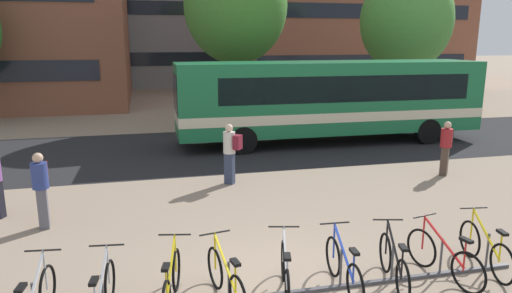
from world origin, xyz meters
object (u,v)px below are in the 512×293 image
object	(u,v)px
city_bus	(328,98)
parked_bicycle_yellow_9	(485,249)
street_tree_0	(406,20)
parked_bicycle_yellow_4	(226,281)
parked_bicycle_black_7	(394,265)
commuter_red_pack_1	(41,185)
commuter_black_pack_0	(446,144)
commuter_maroon_pack_3	(230,150)
parked_bicycle_yellow_3	(171,284)
parked_bicycle_silver_5	(285,274)
street_tree_2	(236,6)
parked_bicycle_blue_6	(344,269)
parked_bicycle_red_8	(444,258)

from	to	relation	value
city_bus	parked_bicycle_yellow_9	world-z (taller)	city_bus
city_bus	street_tree_0	size ratio (longest dim) A/B	1.53
parked_bicycle_yellow_4	parked_bicycle_yellow_9	size ratio (longest dim) A/B	1.00
parked_bicycle_black_7	commuter_red_pack_1	distance (m)	7.39
parked_bicycle_yellow_9	commuter_black_pack_0	bearing A→B (deg)	-20.41
parked_bicycle_black_7	street_tree_0	size ratio (longest dim) A/B	0.21
commuter_maroon_pack_3	commuter_black_pack_0	bearing A→B (deg)	-149.81
parked_bicycle_yellow_3	parked_bicycle_black_7	xyz separation A→B (m)	(3.63, -0.24, 0.00)
parked_bicycle_yellow_9	commuter_black_pack_0	world-z (taller)	commuter_black_pack_0
street_tree_0	parked_bicycle_yellow_3	bearing A→B (deg)	-129.36
parked_bicycle_silver_5	parked_bicycle_black_7	bearing A→B (deg)	-80.47
parked_bicycle_yellow_3	parked_bicycle_yellow_9	bearing A→B (deg)	-78.74
parked_bicycle_yellow_4	street_tree_2	size ratio (longest dim) A/B	0.20
city_bus	parked_bicycle_blue_6	bearing A→B (deg)	69.95
parked_bicycle_blue_6	street_tree_0	xyz separation A→B (m)	(11.21, 17.20, 4.68)
parked_bicycle_yellow_9	street_tree_0	size ratio (longest dim) A/B	0.22
commuter_black_pack_0	street_tree_2	world-z (taller)	street_tree_2
parked_bicycle_yellow_3	parked_bicycle_black_7	bearing A→B (deg)	-81.40
commuter_red_pack_1	parked_bicycle_black_7	bearing A→B (deg)	50.63
commuter_maroon_pack_3	parked_bicycle_black_7	bearing A→B (deg)	140.19
street_tree_0	commuter_maroon_pack_3	bearing A→B (deg)	-137.17
street_tree_0	street_tree_2	xyz separation A→B (m)	(-9.68, -0.86, 0.56)
city_bus	commuter_black_pack_0	bearing A→B (deg)	108.96
street_tree_2	parked_bicycle_silver_5	bearing A→B (deg)	-98.76
parked_bicycle_black_7	commuter_maroon_pack_3	bearing A→B (deg)	28.18
parked_bicycle_yellow_3	parked_bicycle_black_7	world-z (taller)	same
parked_bicycle_yellow_3	parked_bicycle_blue_6	bearing A→B (deg)	-81.26
parked_bicycle_red_8	street_tree_0	xyz separation A→B (m)	(9.39, 17.25, 4.68)
parked_bicycle_yellow_9	commuter_maroon_pack_3	bearing A→B (deg)	38.29
parked_bicycle_yellow_4	parked_bicycle_black_7	bearing A→B (deg)	-103.30
parked_bicycle_silver_5	city_bus	bearing A→B (deg)	-11.77
parked_bicycle_blue_6	commuter_maroon_pack_3	world-z (taller)	commuter_maroon_pack_3
commuter_maroon_pack_3	street_tree_2	distance (m)	11.41
parked_bicycle_black_7	street_tree_0	bearing A→B (deg)	-16.91
city_bus	parked_bicycle_red_8	distance (m)	11.06
commuter_black_pack_0	commuter_red_pack_1	size ratio (longest dim) A/B	0.98
parked_bicycle_blue_6	commuter_black_pack_0	world-z (taller)	commuter_black_pack_0
commuter_maroon_pack_3	commuter_red_pack_1	bearing A→B (deg)	61.18
city_bus	commuter_red_pack_1	xyz separation A→B (m)	(-9.34, -6.67, -0.79)
parked_bicycle_red_8	commuter_maroon_pack_3	xyz separation A→B (m)	(-2.53, 6.21, 0.62)
parked_bicycle_red_8	commuter_red_pack_1	world-z (taller)	commuter_red_pack_1
parked_bicycle_silver_5	commuter_red_pack_1	distance (m)	5.86
parked_bicycle_yellow_9	commuter_maroon_pack_3	xyz separation A→B (m)	(-3.46, 6.09, 0.62)
parked_bicycle_yellow_9	commuter_red_pack_1	xyz separation A→B (m)	(-8.02, 3.94, 0.60)
parked_bicycle_yellow_3	parked_bicycle_red_8	distance (m)	4.59
city_bus	commuter_black_pack_0	distance (m)	5.52
street_tree_0	parked_bicycle_yellow_4	bearing A→B (deg)	-127.51
parked_bicycle_red_8	commuter_black_pack_0	distance (m)	6.84
parked_bicycle_red_8	commuter_red_pack_1	xyz separation A→B (m)	(-7.09, 4.07, 0.60)
parked_bicycle_yellow_3	street_tree_0	distance (m)	22.52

